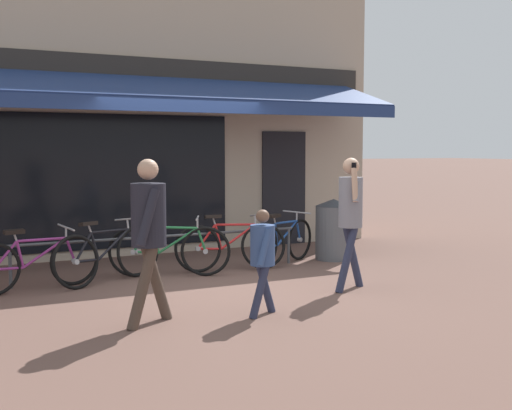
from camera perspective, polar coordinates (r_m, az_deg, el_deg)
ground_plane at (r=8.52m, az=-3.52°, el=-7.10°), size 160.00×160.00×0.00m
shop_front at (r=12.35m, az=-12.05°, el=8.86°), size 8.93×4.53×5.27m
bike_rack_rail at (r=9.20m, az=-8.26°, el=-3.18°), size 4.19×0.04×0.57m
bicycle_purple at (r=8.56m, az=-19.04°, el=-4.87°), size 1.66×0.53×0.81m
bicycle_black at (r=8.82m, az=-13.09°, el=-4.32°), size 1.61×0.89×0.86m
bicycle_green at (r=9.07m, az=-7.73°, el=-3.95°), size 1.58×0.77×0.84m
bicycle_red at (r=9.46m, az=-2.27°, el=-3.61°), size 1.68×0.51×0.85m
bicycle_blue at (r=9.92m, az=2.38°, el=-3.24°), size 1.49×0.81×0.80m
pedestrian_adult at (r=8.17m, az=8.41°, el=-0.23°), size 0.55×0.53×1.69m
pedestrian_child at (r=6.87m, az=0.59°, el=-4.15°), size 0.40×0.44×1.16m
pedestrian_second_adult at (r=6.57m, az=-9.52°, el=-1.68°), size 0.57×0.61×1.71m
litter_bin at (r=10.43m, az=6.89°, el=-2.14°), size 0.59×0.59×0.98m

